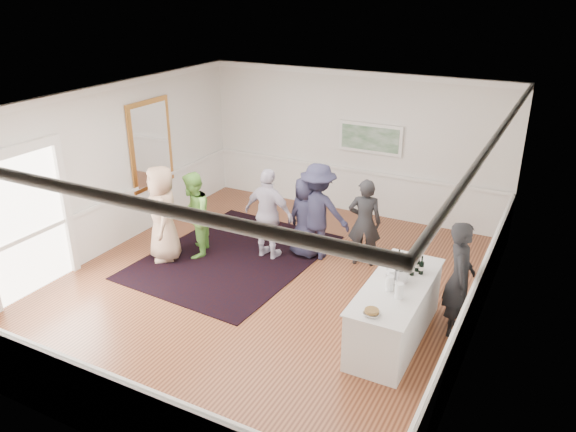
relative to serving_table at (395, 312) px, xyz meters
The scene contains 23 objects.
floor 2.53m from the serving_table, 169.71° to the left, with size 8.00×8.00×0.00m, color brown.
ceiling 3.71m from the serving_table, 169.71° to the left, with size 7.00×8.00×0.02m, color white.
wall_left 6.08m from the serving_table, behind, with size 0.02×8.00×3.20m, color white.
wall_right 1.61m from the serving_table, 23.04° to the left, with size 0.02×8.00×3.20m, color white.
wall_back 5.20m from the serving_table, 118.89° to the left, with size 7.00×0.02×3.20m, color white.
wall_front 4.47m from the serving_table, 124.61° to the right, with size 7.00×0.02×3.20m, color white.
wainscoting 2.49m from the serving_table, 169.71° to the left, with size 7.00×8.00×1.00m, color white, non-canonical shape.
mirror 6.30m from the serving_table, 163.53° to the left, with size 0.05×1.25×1.85m.
doorway 6.15m from the serving_table, 166.15° to the right, with size 0.10×1.78×2.56m.
landscape_painting 5.02m from the serving_table, 115.06° to the left, with size 1.44×0.06×0.66m.
area_rug 3.77m from the serving_table, 162.17° to the left, with size 2.90×3.80×0.02m, color black.
serving_table is the anchor object (origin of this frame).
bartender 1.07m from the serving_table, 39.83° to the left, with size 0.65×0.43×1.79m, color black.
guest_tan 4.74m from the serving_table, behind, with size 0.91×0.59×1.85m, color tan.
guest_green 4.38m from the serving_table, 168.18° to the left, with size 0.81×0.63×1.67m, color #77C24D.
guest_lilac 3.34m from the serving_table, 153.35° to the left, with size 1.04×0.43×1.77m, color #BBB0C5.
guest_dark_a 2.92m from the serving_table, 138.17° to the left, with size 1.21×0.70×1.87m, color #222238.
guest_dark_b 2.44m from the serving_table, 121.56° to the left, with size 0.61×0.40×1.68m, color black.
guest_navy 3.05m from the serving_table, 141.72° to the left, with size 0.78×0.51×1.59m, color #222238.
wine_bottles 0.77m from the serving_table, 90.38° to the left, with size 0.47×0.29×0.31m.
juice_pitchers 0.60m from the serving_table, 93.84° to the right, with size 0.34×0.43×0.24m.
ice_bucket 0.58m from the serving_table, 92.08° to the left, with size 0.26×0.26×0.24m, color silver.
nut_bowl 1.04m from the serving_table, 93.92° to the right, with size 0.23×0.23×0.08m.
Camera 1 is at (4.32, -7.42, 4.94)m, focal length 35.00 mm.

